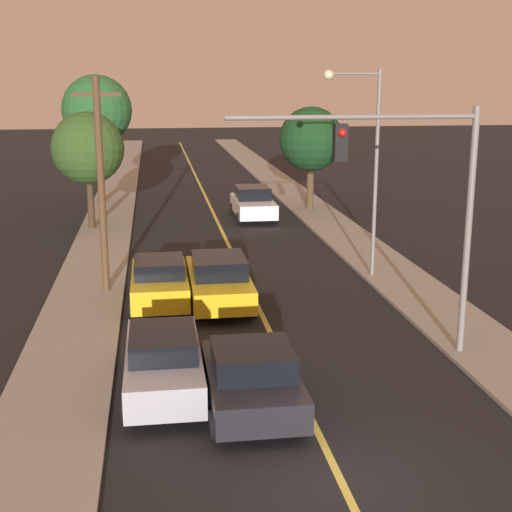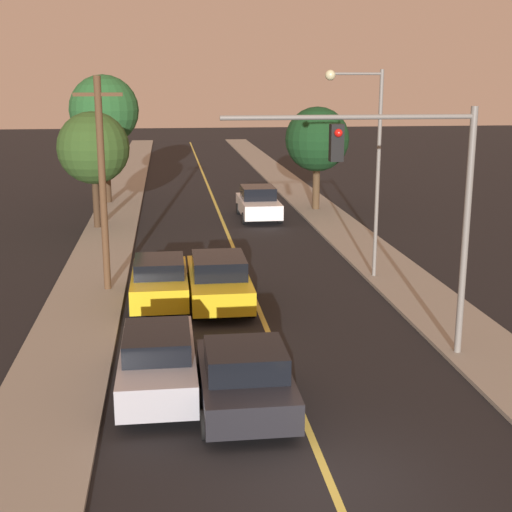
{
  "view_description": "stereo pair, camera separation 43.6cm",
  "coord_description": "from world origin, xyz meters",
  "px_view_note": "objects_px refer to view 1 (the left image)",
  "views": [
    {
      "loc": [
        -3.22,
        -11.33,
        7.17
      ],
      "look_at": [
        0.0,
        10.92,
        1.6
      ],
      "focal_mm": 50.0,
      "sensor_mm": 36.0,
      "label": 1
    },
    {
      "loc": [
        -2.79,
        -11.38,
        7.17
      ],
      "look_at": [
        0.0,
        10.92,
        1.6
      ],
      "focal_mm": 50.0,
      "sensor_mm": 36.0,
      "label": 2
    }
  ],
  "objects_px": {
    "car_outer_lane_second": "(160,281)",
    "streetlamp_right": "(364,146)",
    "car_near_lane_front": "(252,378)",
    "utility_pole_left": "(101,182)",
    "tree_left_near": "(88,148)",
    "tree_left_far": "(97,111)",
    "traffic_signal_mast": "(414,187)",
    "tree_right_near": "(311,139)",
    "car_outer_lane_front": "(163,360)",
    "car_far_oncoming": "(253,203)",
    "car_near_lane_second": "(219,280)"
  },
  "relations": [
    {
      "from": "car_outer_lane_front",
      "to": "traffic_signal_mast",
      "type": "bearing_deg",
      "value": 10.89
    },
    {
      "from": "car_outer_lane_second",
      "to": "traffic_signal_mast",
      "type": "bearing_deg",
      "value": -41.2
    },
    {
      "from": "car_near_lane_second",
      "to": "streetlamp_right",
      "type": "xyz_separation_m",
      "value": [
        5.45,
        2.35,
        4.04
      ]
    },
    {
      "from": "tree_left_far",
      "to": "tree_right_near",
      "type": "distance_m",
      "value": 12.43
    },
    {
      "from": "car_near_lane_front",
      "to": "utility_pole_left",
      "type": "xyz_separation_m",
      "value": [
        -3.74,
        9.71,
        3.09
      ]
    },
    {
      "from": "tree_left_far",
      "to": "car_outer_lane_second",
      "type": "bearing_deg",
      "value": -81.0
    },
    {
      "from": "tree_left_near",
      "to": "tree_left_far",
      "type": "bearing_deg",
      "value": 90.17
    },
    {
      "from": "car_near_lane_front",
      "to": "tree_right_near",
      "type": "relative_size",
      "value": 0.69
    },
    {
      "from": "car_outer_lane_front",
      "to": "car_outer_lane_second",
      "type": "height_order",
      "value": "car_outer_lane_second"
    },
    {
      "from": "car_near_lane_second",
      "to": "car_outer_lane_second",
      "type": "relative_size",
      "value": 1.14
    },
    {
      "from": "car_outer_lane_front",
      "to": "tree_left_near",
      "type": "xyz_separation_m",
      "value": [
        -3.14,
        19.32,
        3.2
      ]
    },
    {
      "from": "car_outer_lane_second",
      "to": "traffic_signal_mast",
      "type": "distance_m",
      "value": 9.27
    },
    {
      "from": "car_near_lane_front",
      "to": "tree_left_far",
      "type": "bearing_deg",
      "value": 100.26
    },
    {
      "from": "car_outer_lane_front",
      "to": "streetlamp_right",
      "type": "relative_size",
      "value": 0.62
    },
    {
      "from": "car_near_lane_second",
      "to": "traffic_signal_mast",
      "type": "height_order",
      "value": "traffic_signal_mast"
    },
    {
      "from": "car_near_lane_second",
      "to": "traffic_signal_mast",
      "type": "bearing_deg",
      "value": -50.16
    },
    {
      "from": "car_near_lane_front",
      "to": "streetlamp_right",
      "type": "distance_m",
      "value": 12.28
    },
    {
      "from": "tree_left_near",
      "to": "tree_right_near",
      "type": "height_order",
      "value": "tree_right_near"
    },
    {
      "from": "utility_pole_left",
      "to": "car_near_lane_second",
      "type": "bearing_deg",
      "value": -26.32
    },
    {
      "from": "car_outer_lane_second",
      "to": "tree_right_near",
      "type": "bearing_deg",
      "value": 62.08
    },
    {
      "from": "car_outer_lane_front",
      "to": "tree_right_near",
      "type": "bearing_deg",
      "value": 69.53
    },
    {
      "from": "car_near_lane_second",
      "to": "tree_right_near",
      "type": "relative_size",
      "value": 0.86
    },
    {
      "from": "car_far_oncoming",
      "to": "car_near_lane_second",
      "type": "bearing_deg",
      "value": 77.73
    },
    {
      "from": "car_near_lane_front",
      "to": "car_near_lane_second",
      "type": "bearing_deg",
      "value": 90.0
    },
    {
      "from": "car_outer_lane_front",
      "to": "car_near_lane_front",
      "type": "bearing_deg",
      "value": -33.96
    },
    {
      "from": "utility_pole_left",
      "to": "tree_right_near",
      "type": "height_order",
      "value": "utility_pole_left"
    },
    {
      "from": "car_outer_lane_second",
      "to": "tree_right_near",
      "type": "xyz_separation_m",
      "value": [
        8.59,
        16.21,
        3.19
      ]
    },
    {
      "from": "traffic_signal_mast",
      "to": "tree_left_near",
      "type": "distance_m",
      "value": 20.45
    },
    {
      "from": "car_near_lane_front",
      "to": "car_outer_lane_front",
      "type": "height_order",
      "value": "car_outer_lane_front"
    },
    {
      "from": "streetlamp_right",
      "to": "tree_right_near",
      "type": "xyz_separation_m",
      "value": [
        1.23,
        14.1,
        -0.89
      ]
    },
    {
      "from": "car_outer_lane_second",
      "to": "streetlamp_right",
      "type": "xyz_separation_m",
      "value": [
        7.37,
        2.11,
        4.08
      ]
    },
    {
      "from": "car_near_lane_second",
      "to": "car_outer_lane_front",
      "type": "relative_size",
      "value": 1.06
    },
    {
      "from": "tree_right_near",
      "to": "car_near_lane_front",
      "type": "bearing_deg",
      "value": -105.35
    },
    {
      "from": "car_outer_lane_front",
      "to": "utility_pole_left",
      "type": "bearing_deg",
      "value": 102.2
    },
    {
      "from": "tree_left_far",
      "to": "car_near_lane_front",
      "type": "bearing_deg",
      "value": -79.74
    },
    {
      "from": "car_near_lane_front",
      "to": "car_outer_lane_front",
      "type": "relative_size",
      "value": 0.85
    },
    {
      "from": "car_outer_lane_front",
      "to": "tree_left_far",
      "type": "distance_m",
      "value": 27.37
    },
    {
      "from": "utility_pole_left",
      "to": "tree_left_near",
      "type": "relative_size",
      "value": 1.28
    },
    {
      "from": "tree_left_near",
      "to": "car_outer_lane_front",
      "type": "bearing_deg",
      "value": -80.76
    },
    {
      "from": "car_outer_lane_front",
      "to": "car_near_lane_second",
      "type": "bearing_deg",
      "value": 73.73
    },
    {
      "from": "tree_left_far",
      "to": "car_near_lane_second",
      "type": "bearing_deg",
      "value": -75.89
    },
    {
      "from": "utility_pole_left",
      "to": "tree_left_far",
      "type": "height_order",
      "value": "tree_left_far"
    },
    {
      "from": "car_near_lane_front",
      "to": "streetlamp_right",
      "type": "height_order",
      "value": "streetlamp_right"
    },
    {
      "from": "car_outer_lane_second",
      "to": "tree_left_near",
      "type": "height_order",
      "value": "tree_left_near"
    },
    {
      "from": "traffic_signal_mast",
      "to": "car_outer_lane_front",
      "type": "bearing_deg",
      "value": -169.11
    },
    {
      "from": "car_far_oncoming",
      "to": "tree_left_near",
      "type": "distance_m",
      "value": 9.02
    },
    {
      "from": "traffic_signal_mast",
      "to": "tree_right_near",
      "type": "height_order",
      "value": "traffic_signal_mast"
    },
    {
      "from": "car_near_lane_front",
      "to": "tree_left_near",
      "type": "distance_m",
      "value": 21.46
    },
    {
      "from": "car_outer_lane_second",
      "to": "car_far_oncoming",
      "type": "xyz_separation_m",
      "value": [
        5.1,
        14.39,
        0.04
      ]
    },
    {
      "from": "traffic_signal_mast",
      "to": "tree_right_near",
      "type": "xyz_separation_m",
      "value": [
        2.22,
        21.79,
        -0.59
      ]
    }
  ]
}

